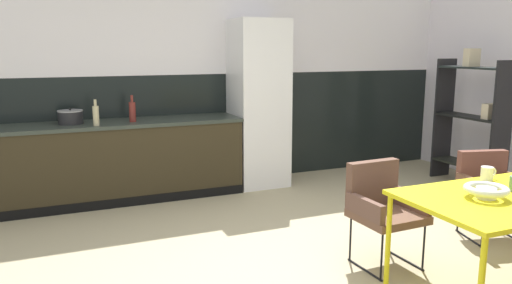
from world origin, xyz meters
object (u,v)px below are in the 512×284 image
(refrigerator_column, at_px, (258,104))
(bottle_wine_green, at_px, (96,115))
(open_shelf_unit, at_px, (472,116))
(cooking_pot, at_px, (70,117))
(fruit_bowl, at_px, (486,190))
(bottle_spice_small, at_px, (132,111))
(mug_wide_latte, at_px, (487,173))
(armchair_corner_seat, at_px, (489,184))
(armchair_facing_counter, at_px, (381,201))

(refrigerator_column, bearing_deg, bottle_wine_green, -173.93)
(refrigerator_column, xyz_separation_m, open_shelf_unit, (2.39, -1.03, -0.14))
(cooking_pot, bearing_deg, bottle_wine_green, -42.44)
(fruit_bowl, distance_m, bottle_spice_small, 3.64)
(mug_wide_latte, height_order, cooking_pot, cooking_pot)
(fruit_bowl, relative_size, open_shelf_unit, 0.17)
(bottle_spice_small, bearing_deg, refrigerator_column, 2.78)
(refrigerator_column, relative_size, armchair_corner_seat, 2.65)
(cooking_pot, distance_m, open_shelf_unit, 4.66)
(bottle_wine_green, relative_size, open_shelf_unit, 0.16)
(refrigerator_column, bearing_deg, fruit_bowl, -86.81)
(armchair_facing_counter, relative_size, open_shelf_unit, 0.48)
(mug_wide_latte, xyz_separation_m, cooking_pot, (-2.71, 2.98, 0.18))
(bottle_wine_green, bearing_deg, armchair_corner_seat, -34.88)
(armchair_facing_counter, distance_m, cooking_pot, 3.33)
(mug_wide_latte, height_order, bottle_spice_small, bottle_spice_small)
(armchair_corner_seat, relative_size, fruit_bowl, 2.74)
(bottle_wine_green, bearing_deg, mug_wide_latte, -48.19)
(refrigerator_column, xyz_separation_m, cooking_pot, (-2.16, 0.02, -0.05))
(armchair_corner_seat, height_order, bottle_wine_green, bottle_wine_green)
(fruit_bowl, bearing_deg, bottle_spice_small, 117.98)
(fruit_bowl, distance_m, bottle_wine_green, 3.74)
(refrigerator_column, bearing_deg, open_shelf_unit, -23.41)
(armchair_facing_counter, distance_m, mug_wide_latte, 0.78)
(armchair_facing_counter, height_order, mug_wide_latte, mug_wide_latte)
(bottle_wine_green, distance_m, open_shelf_unit, 4.39)
(bottle_spice_small, bearing_deg, cooking_pot, 171.90)
(mug_wide_latte, distance_m, cooking_pot, 4.03)
(armchair_facing_counter, xyz_separation_m, mug_wide_latte, (0.57, -0.46, 0.28))
(armchair_corner_seat, height_order, armchair_facing_counter, armchair_facing_counter)
(mug_wide_latte, distance_m, bottle_wine_green, 3.70)
(armchair_corner_seat, relative_size, open_shelf_unit, 0.46)
(armchair_facing_counter, bearing_deg, bottle_wine_green, -52.84)
(bottle_spice_small, bearing_deg, armchair_corner_seat, -40.16)
(open_shelf_unit, bearing_deg, refrigerator_column, -113.41)
(bottle_wine_green, bearing_deg, fruit_bowl, -55.75)
(armchair_corner_seat, xyz_separation_m, bottle_wine_green, (-3.14, 2.19, 0.51))
(fruit_bowl, relative_size, bottle_wine_green, 1.02)
(cooking_pot, bearing_deg, fruit_bowl, -54.69)
(bottle_wine_green, bearing_deg, refrigerator_column, 6.07)
(refrigerator_column, xyz_separation_m, fruit_bowl, (0.18, -3.29, -0.22))
(fruit_bowl, bearing_deg, cooking_pot, 125.31)
(bottle_wine_green, bearing_deg, cooking_pot, 137.56)
(fruit_bowl, bearing_deg, bottle_wine_green, 124.25)
(cooking_pot, height_order, bottle_spice_small, bottle_spice_small)
(mug_wide_latte, bearing_deg, armchair_corner_seat, 40.15)
(open_shelf_unit, bearing_deg, bottle_wine_green, -100.92)
(cooking_pot, bearing_deg, mug_wide_latte, -47.72)
(bottle_spice_small, bearing_deg, mug_wide_latte, -54.30)
(armchair_corner_seat, relative_size, mug_wide_latte, 5.78)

